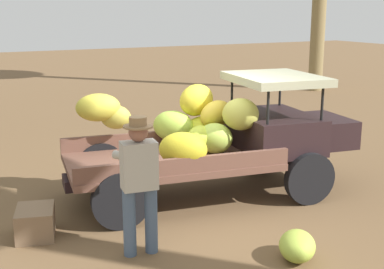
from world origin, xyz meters
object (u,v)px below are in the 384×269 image
Objects in this scene: truck at (225,136)px; farmer at (139,178)px; wooden_crate at (36,222)px; loose_banana_bunch at (297,246)px.

truck reaches higher than farmer.
farmer is 1.64m from wooden_crate.
farmer reaches higher than loose_banana_bunch.
truck is at bearing -47.65° from farmer.
farmer reaches higher than wooden_crate.
wooden_crate is at bearing -165.44° from truck.
wooden_crate is (-1.01, 1.05, -0.75)m from farmer.
truck is 2.38m from farmer.
truck reaches higher than loose_banana_bunch.
loose_banana_bunch is (2.54, -2.03, -0.02)m from wooden_crate.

